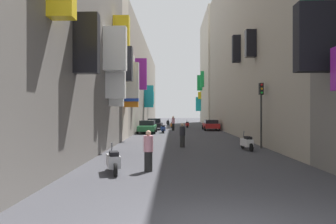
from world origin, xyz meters
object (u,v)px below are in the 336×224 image
Objects in this scene: scooter_orange at (172,125)px; scooter_silver at (113,161)px; scooter_blue at (163,129)px; pedestrian_crossing at (173,123)px; traffic_light_near_corner at (261,104)px; scooter_red at (187,124)px; parked_car_red at (211,125)px; pedestrian_near_right at (148,151)px; parked_car_black at (154,124)px; scooter_black at (168,123)px; pedestrian_near_left at (182,135)px; scooter_white at (247,143)px; parked_car_green at (147,126)px.

scooter_orange is 1.06× the size of scooter_silver.
pedestrian_crossing is at bearing 74.28° from scooter_blue.
traffic_light_near_corner is (5.79, -22.66, 2.39)m from scooter_orange.
pedestrian_crossing is at bearing -107.34° from scooter_red.
pedestrian_near_right is at bearing -102.60° from parked_car_red.
parked_car_black reaches higher than scooter_orange.
scooter_black is (0.24, 17.45, 0.00)m from scooter_blue.
scooter_red is at bearing 72.66° from pedestrian_crossing.
parked_car_red is 2.12× the size of scooter_blue.
pedestrian_near_right is (-3.02, -31.34, 0.34)m from scooter_red.
scooter_silver is at bearing -95.21° from pedestrian_crossing.
scooter_orange is at bearing -148.95° from scooter_red.
traffic_light_near_corner reaches higher than scooter_silver.
pedestrian_near_right is at bearing -90.13° from scooter_black.
pedestrian_crossing reaches higher than pedestrian_near_left.
pedestrian_near_left is 5.46m from traffic_light_near_corner.
parked_car_red is 18.32m from pedestrian_near_left.
scooter_red is 1.21× the size of pedestrian_near_right.
scooter_red is 31.49m from pedestrian_near_right.
pedestrian_near_left is at bearing -87.18° from scooter_black.
scooter_silver is 11.29m from traffic_light_near_corner.
pedestrian_crossing is (1.12, 3.99, 0.44)m from scooter_blue.
scooter_blue is 11.02m from scooter_red.
parked_car_black is 21.67m from scooter_white.
parked_car_red is at bearing 10.79° from pedestrian_crossing.
scooter_white is at bearing 49.80° from pedestrian_near_right.
scooter_white is 18.85m from pedestrian_crossing.
traffic_light_near_corner is (8.45, -13.20, 2.12)m from parked_car_green.
pedestrian_crossing reaches higher than parked_car_green.
scooter_white is 1.02× the size of scooter_blue.
scooter_white and scooter_silver have the same top height.
pedestrian_near_right reaches higher than scooter_blue.
pedestrian_crossing is at bearing 87.75° from pedestrian_near_right.
scooter_orange is at bearing 104.32° from traffic_light_near_corner.
scooter_blue is 0.97× the size of scooter_black.
parked_car_black reaches higher than scooter_white.
pedestrian_near_right is at bearing -101.39° from pedestrian_near_left.
scooter_orange is (-2.20, -1.33, -0.00)m from scooter_red.
scooter_orange is at bearing 91.97° from pedestrian_near_left.
scooter_red and scooter_orange have the same top height.
scooter_orange is (2.67, 9.46, -0.27)m from parked_car_green.
scooter_white is 9.61m from scooter_silver.
scooter_blue is (-5.89, -4.90, -0.24)m from parked_car_red.
pedestrian_crossing is (0.89, -13.45, 0.44)m from scooter_black.
scooter_red is 1.02× the size of scooter_orange.
scooter_white is 23.99m from scooter_orange.
scooter_white and scooter_black have the same top height.
parked_car_green is 2.77× the size of pedestrian_near_right.
parked_car_red is 7.35m from parked_car_black.
parked_car_black is 3.32m from pedestrian_crossing.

